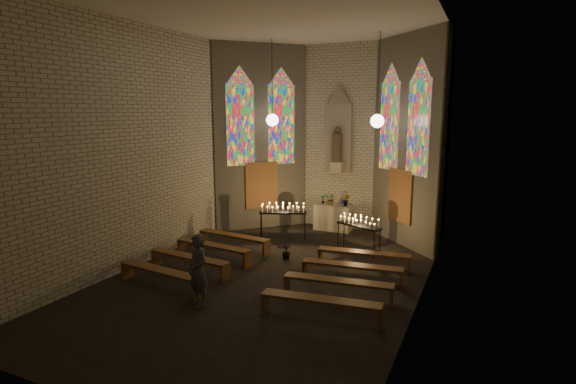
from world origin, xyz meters
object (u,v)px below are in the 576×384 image
Objects in this scene: votive_stand_left at (283,210)px; visitor at (198,270)px; altar at (333,217)px; aisle_flower_pot at (286,251)px; votive_stand_right at (359,223)px.

visitor is at bearing -107.06° from votive_stand_left.
votive_stand_left reaches higher than altar.
aisle_flower_pot is 4.02m from visitor.
aisle_flower_pot is 2.52m from votive_stand_right.
visitor reaches higher than votive_stand_left.
votive_stand_left is at bearing -124.10° from altar.
votive_stand_left is at bearing 117.48° from aisle_flower_pot.
votive_stand_left is at bearing 117.93° from visitor.
visitor is (-2.33, -5.45, -0.12)m from votive_stand_right.
altar is 2.88m from votive_stand_right.
visitor is at bearing -90.10° from votive_stand_right.
votive_stand_right reaches higher than aisle_flower_pot.
votive_stand_left is 0.97× the size of visitor.
votive_stand_right is at bearing -54.57° from altar.
votive_stand_left is 5.95m from visitor.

